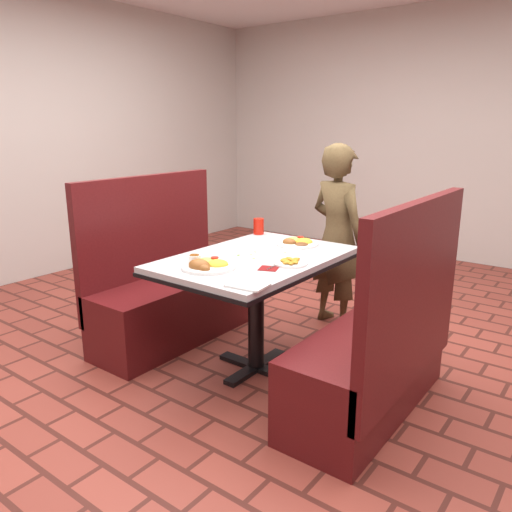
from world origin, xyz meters
name	(u,v)px	position (x,y,z in m)	size (l,w,h in m)	color
room	(256,49)	(0.00, 0.00, 1.91)	(7.00, 7.04, 2.82)	brown
dining_table	(256,271)	(0.00, 0.00, 0.65)	(0.81, 1.21, 0.75)	silver
booth_bench_left	(167,295)	(-0.80, 0.00, 0.33)	(0.47, 1.20, 1.17)	#551315
booth_bench_right	(376,356)	(0.80, 0.00, 0.33)	(0.47, 1.20, 1.17)	#551315
diner_person	(337,237)	(0.03, 0.99, 0.70)	(0.51, 0.33, 1.39)	brown
near_dinner_plate	(207,262)	(-0.06, -0.37, 0.78)	(0.30, 0.30, 0.09)	white
far_dinner_plate	(298,241)	(0.04, 0.40, 0.78)	(0.28, 0.28, 0.07)	white
plantain_plate	(291,262)	(0.27, -0.03, 0.76)	(0.19, 0.19, 0.03)	white
maroon_napkin	(269,268)	(0.22, -0.18, 0.75)	(0.10, 0.10, 0.00)	#640F0F
spoon_utensil	(273,267)	(0.23, -0.14, 0.76)	(0.01, 0.13, 0.00)	silver
red_tumbler	(259,226)	(-0.36, 0.51, 0.81)	(0.08, 0.08, 0.11)	red
paper_napkin	(248,285)	(0.32, -0.49, 0.76)	(0.19, 0.14, 0.01)	silver
knife_utensil	(201,265)	(-0.10, -0.38, 0.76)	(0.01, 0.17, 0.00)	silver
fork_utensil	(201,262)	(-0.14, -0.33, 0.76)	(0.01, 0.16, 0.00)	#BCBDC1
lettuce_shreds	(267,255)	(0.04, 0.06, 0.75)	(0.28, 0.32, 0.00)	#79AF46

